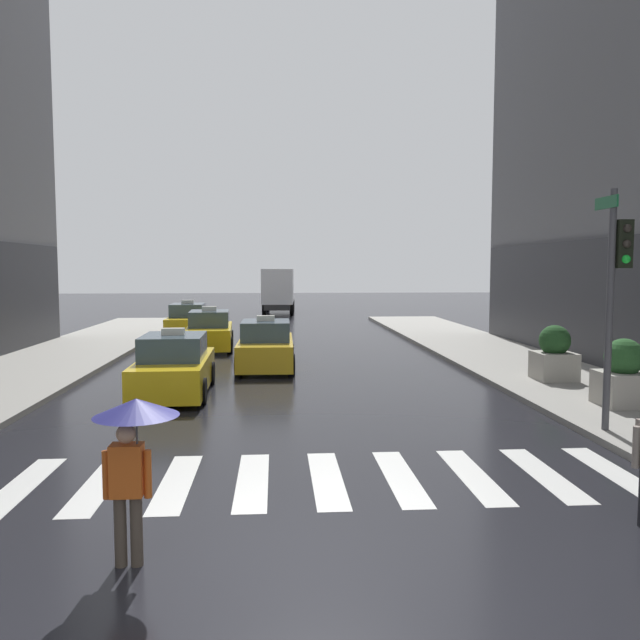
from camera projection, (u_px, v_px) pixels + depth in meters
name	position (u px, v px, depth m)	size (l,w,h in m)	color
ground_plane	(296.00, 568.00, 7.17)	(160.00, 160.00, 0.00)	black
crosswalk_markings	(290.00, 480.00, 10.15)	(11.30, 2.80, 0.01)	silver
traffic_light_pole	(616.00, 275.00, 12.48)	(0.44, 0.84, 4.80)	#47474C
taxi_lead	(174.00, 367.00, 17.02)	(2.00, 4.57, 1.80)	yellow
taxi_second	(266.00, 347.00, 21.48)	(1.97, 4.56, 1.80)	gold
taxi_third	(210.00, 332.00, 26.50)	(2.11, 4.62, 1.80)	yellow
taxi_fourth	(188.00, 321.00, 31.78)	(1.99, 4.57, 1.80)	yellow
box_truck	(279.00, 289.00, 47.21)	(2.53, 7.62, 3.35)	#2D2D2D
pedestrian_with_umbrella	(133.00, 436.00, 7.11)	(0.96, 0.96, 1.94)	#473D33
planter_near_corner	(623.00, 375.00, 14.90)	(1.10, 1.10, 1.60)	#A8A399
planter_mid_block	(554.00, 355.00, 18.38)	(1.10, 1.10, 1.60)	#A8A399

